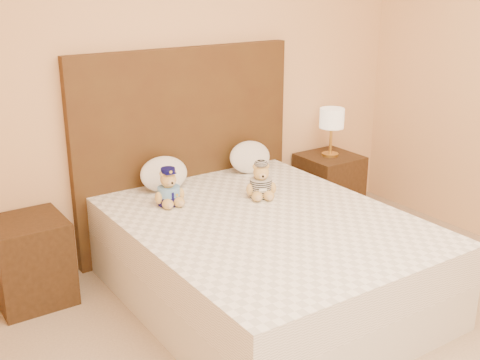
% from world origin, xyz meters
% --- Properties ---
extents(room_walls, '(4.04, 4.52, 2.72)m').
position_xyz_m(room_walls, '(0.00, 0.46, 1.81)').
color(room_walls, '#EBB580').
rests_on(room_walls, ground).
extents(bed, '(1.60, 2.00, 0.55)m').
position_xyz_m(bed, '(0.00, 1.20, 0.28)').
color(bed, white).
rests_on(bed, ground).
extents(headboard, '(1.75, 0.08, 1.50)m').
position_xyz_m(headboard, '(0.00, 2.21, 0.75)').
color(headboard, '#493116').
rests_on(headboard, ground).
extents(nightstand_left, '(0.45, 0.45, 0.55)m').
position_xyz_m(nightstand_left, '(-1.25, 2.00, 0.28)').
color(nightstand_left, '#3D2613').
rests_on(nightstand_left, ground).
extents(nightstand_right, '(0.45, 0.45, 0.55)m').
position_xyz_m(nightstand_right, '(1.25, 2.00, 0.28)').
color(nightstand_right, '#3D2613').
rests_on(nightstand_right, ground).
extents(lamp, '(0.20, 0.20, 0.40)m').
position_xyz_m(lamp, '(1.25, 2.00, 0.85)').
color(lamp, gold).
rests_on(lamp, nightstand_right).
extents(teddy_police, '(0.23, 0.22, 0.25)m').
position_xyz_m(teddy_police, '(-0.39, 1.75, 0.67)').
color(teddy_police, tan).
rests_on(teddy_police, bed).
extents(teddy_prisoner, '(0.28, 0.28, 0.24)m').
position_xyz_m(teddy_prisoner, '(0.19, 1.52, 0.67)').
color(teddy_prisoner, tan).
rests_on(teddy_prisoner, bed).
extents(pillow_left, '(0.36, 0.23, 0.25)m').
position_xyz_m(pillow_left, '(-0.28, 2.03, 0.68)').
color(pillow_left, white).
rests_on(pillow_left, bed).
extents(pillow_right, '(0.36, 0.23, 0.25)m').
position_xyz_m(pillow_right, '(0.46, 2.03, 0.68)').
color(pillow_right, white).
rests_on(pillow_right, bed).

